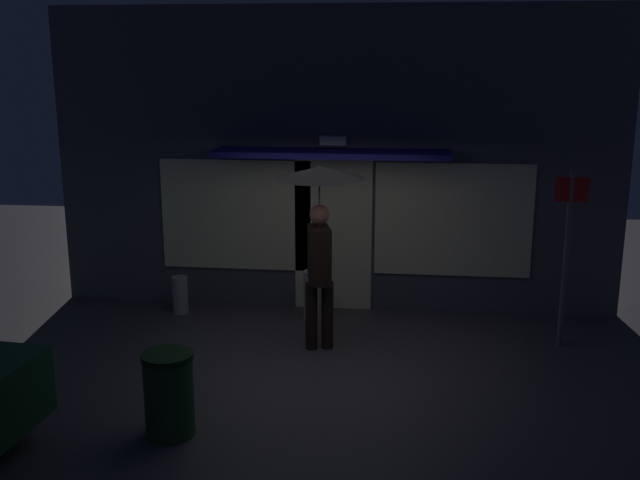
# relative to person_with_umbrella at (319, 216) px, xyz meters

# --- Properties ---
(ground_plane) EXTENTS (18.00, 18.00, 0.00)m
(ground_plane) POSITION_rel_person_with_umbrella_xyz_m (0.01, -0.59, -1.70)
(ground_plane) COLOR #423F44
(building_facade) EXTENTS (8.03, 1.00, 4.27)m
(building_facade) POSITION_rel_person_with_umbrella_xyz_m (0.02, 1.74, 0.40)
(building_facade) COLOR #4C4C56
(building_facade) RESTS_ON ground
(person_with_umbrella) EXTENTS (1.08, 1.08, 2.30)m
(person_with_umbrella) POSITION_rel_person_with_umbrella_xyz_m (0.00, 0.00, 0.00)
(person_with_umbrella) COLOR black
(person_with_umbrella) RESTS_ON ground
(street_sign_post) EXTENTS (0.40, 0.07, 2.26)m
(street_sign_post) POSITION_rel_person_with_umbrella_xyz_m (3.01, 0.43, -0.41)
(street_sign_post) COLOR #595B60
(street_sign_post) RESTS_ON ground
(sidewalk_bollard) EXTENTS (0.25, 0.25, 0.70)m
(sidewalk_bollard) POSITION_rel_person_with_umbrella_xyz_m (-0.22, 1.05, -1.35)
(sidewalk_bollard) COLOR #B2A899
(sidewalk_bollard) RESTS_ON ground
(sidewalk_bollard_2) EXTENTS (0.22, 0.22, 0.54)m
(sidewalk_bollard_2) POSITION_rel_person_with_umbrella_xyz_m (-2.13, 1.10, -1.43)
(sidewalk_bollard_2) COLOR #9E998E
(sidewalk_bollard_2) RESTS_ON ground
(trash_bin) EXTENTS (0.50, 0.50, 0.84)m
(trash_bin) POSITION_rel_person_with_umbrella_xyz_m (-1.18, -2.35, -1.28)
(trash_bin) COLOR #1E4C23
(trash_bin) RESTS_ON ground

